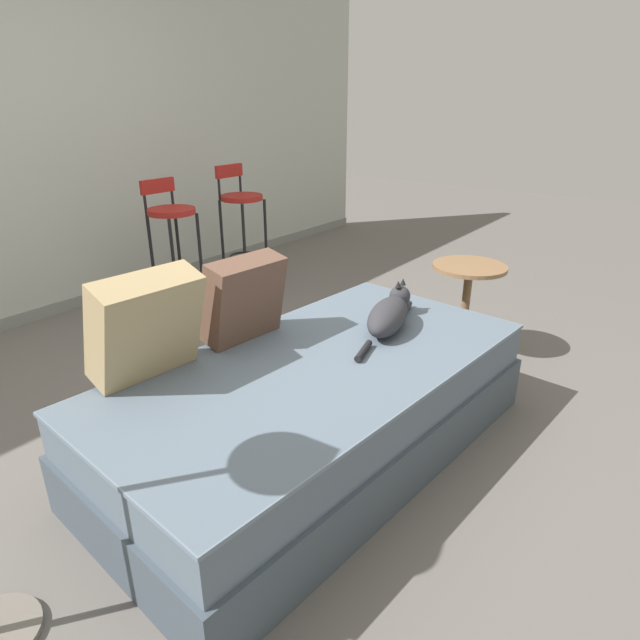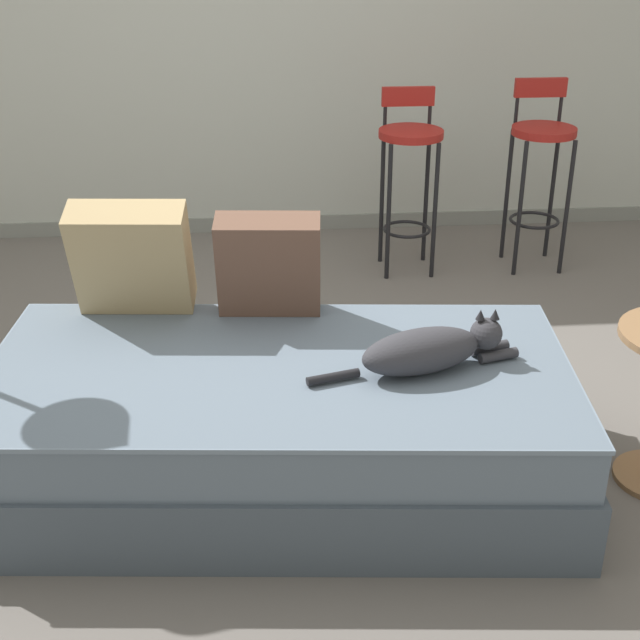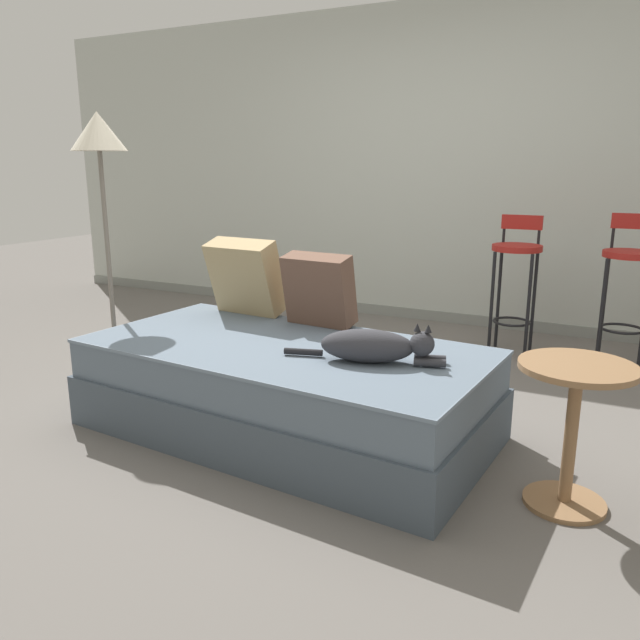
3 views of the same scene
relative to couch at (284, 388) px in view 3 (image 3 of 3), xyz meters
The scene contains 11 objects.
ground_plane 0.46m from the couch, 90.00° to the left, with size 16.00×16.00×0.00m, color #66605B.
wall_back_panel 2.86m from the couch, 90.00° to the left, with size 8.00×0.10×2.60m, color #B7BCB2.
wall_baseboard_trim 2.60m from the couch, 90.00° to the left, with size 8.00×0.02×0.09m, color gray.
couch is the anchor object (origin of this frame).
throw_pillow_corner 0.83m from the couch, 138.32° to the left, with size 0.45×0.31×0.45m.
throw_pillow_middle 0.60m from the couch, 91.98° to the left, with size 0.40×0.24×0.40m.
cat 0.59m from the couch, ahead, with size 0.74×0.28×0.19m.
bar_stool_near_window 2.11m from the couch, 68.06° to the left, with size 0.34×0.34×0.98m.
bar_stool_by_doorway 2.46m from the couch, 52.33° to the left, with size 0.34×0.34×1.01m.
side_table 1.37m from the couch, ahead, with size 0.44×0.44×0.59m.
floor_lamp 1.77m from the couch, behind, with size 0.32×0.32×1.62m.
Camera 3 is at (1.48, -2.96, 1.32)m, focal length 35.00 mm.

